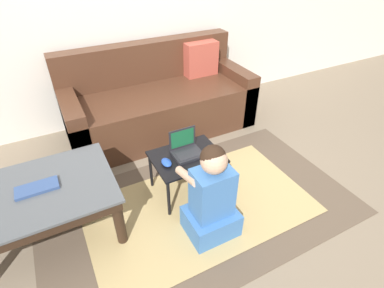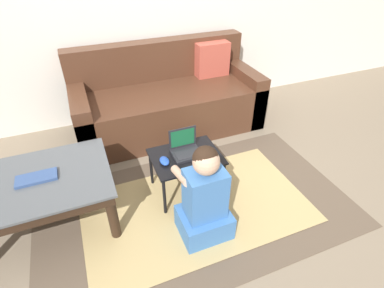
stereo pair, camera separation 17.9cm
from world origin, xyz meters
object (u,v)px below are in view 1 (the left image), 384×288
at_px(couch, 160,102).
at_px(book_on_table, 37,188).
at_px(coffee_table, 37,198).
at_px(computer_mouse, 166,162).
at_px(person_seated, 212,198).
at_px(laptop_desk, 187,160).
at_px(laptop, 186,150).

bearing_deg(couch, book_on_table, -141.66).
relative_size(coffee_table, book_on_table, 3.80).
distance_m(coffee_table, computer_mouse, 0.89).
distance_m(coffee_table, person_seated, 1.14).
relative_size(laptop_desk, computer_mouse, 4.84).
height_order(couch, book_on_table, couch).
bearing_deg(laptop, person_seated, -96.03).
xyz_separation_m(coffee_table, person_seated, (1.02, -0.49, -0.04)).
xyz_separation_m(couch, book_on_table, (-1.24, -0.98, 0.13)).
relative_size(couch, laptop_desk, 3.57).
bearing_deg(person_seated, laptop, 83.97).
distance_m(coffee_table, laptop, 1.08).
height_order(couch, person_seated, couch).
distance_m(couch, coffee_table, 1.60).
relative_size(laptop_desk, person_seated, 0.72).
bearing_deg(person_seated, coffee_table, 154.43).
bearing_deg(computer_mouse, coffee_table, 175.69).
bearing_deg(coffee_table, laptop, -0.88).
height_order(couch, laptop, couch).
xyz_separation_m(laptop, computer_mouse, (-0.19, -0.05, -0.02)).
bearing_deg(couch, laptop_desk, -100.68).
relative_size(laptop, book_on_table, 0.86).
bearing_deg(laptop, coffee_table, 179.12).
xyz_separation_m(laptop_desk, person_seated, (-0.04, -0.44, 0.00)).
distance_m(computer_mouse, book_on_table, 0.87).
relative_size(coffee_table, person_seated, 1.33).
xyz_separation_m(laptop, person_seated, (-0.05, -0.47, -0.07)).
height_order(coffee_table, laptop_desk, coffee_table).
height_order(laptop, computer_mouse, laptop).
bearing_deg(couch, coffee_table, -141.97).
distance_m(couch, computer_mouse, 1.12).
height_order(laptop_desk, laptop, laptop).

